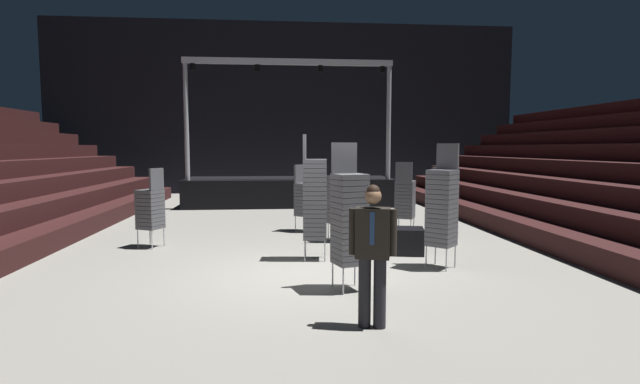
{
  "coord_description": "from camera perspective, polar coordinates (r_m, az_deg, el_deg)",
  "views": [
    {
      "loc": [
        -0.46,
        -8.06,
        2.14
      ],
      "look_at": [
        0.26,
        -0.07,
        1.4
      ],
      "focal_mm": 26.92,
      "sensor_mm": 36.0,
      "label": 1
    }
  ],
  "objects": [
    {
      "name": "chair_stack_mid_centre",
      "position": [
        7.17,
        3.51,
        -3.0
      ],
      "size": [
        0.55,
        0.55,
        2.22
      ],
      "rotation": [
        0.0,
        0.0,
        3.44
      ],
      "color": "#B2B5BA",
      "rests_on": "ground_plane"
    },
    {
      "name": "chair_stack_front_left",
      "position": [
        11.03,
        14.5,
        -1.57
      ],
      "size": [
        0.45,
        0.45,
        1.71
      ],
      "rotation": [
        0.0,
        0.0,
        4.69
      ],
      "color": "#B2B5BA",
      "rests_on": "ground_plane"
    },
    {
      "name": "chair_stack_mid_right",
      "position": [
        8.76,
        14.31,
        -1.64
      ],
      "size": [
        0.62,
        0.62,
        2.22
      ],
      "rotation": [
        0.0,
        0.0,
        2.38
      ],
      "color": "#B2B5BA",
      "rests_on": "ground_plane"
    },
    {
      "name": "ground_plane",
      "position": [
        8.36,
        -1.88,
        -9.91
      ],
      "size": [
        22.0,
        30.0,
        0.1
      ],
      "primitive_type": "cube",
      "color": "gray"
    },
    {
      "name": "equipment_road_case",
      "position": [
        9.91,
        9.58,
        -5.73
      ],
      "size": [
        1.01,
        0.78,
        0.52
      ],
      "primitive_type": "cube",
      "rotation": [
        0.0,
        0.0,
        -0.22
      ],
      "color": "black",
      "rests_on": "ground_plane"
    },
    {
      "name": "chair_stack_rear_centre",
      "position": [
        10.99,
        2.37,
        -0.77
      ],
      "size": [
        0.58,
        0.58,
        1.96
      ],
      "rotation": [
        0.0,
        0.0,
        0.42
      ],
      "color": "#B2B5BA",
      "rests_on": "ground_plane"
    },
    {
      "name": "man_with_tie",
      "position": [
        5.72,
        6.27,
        -6.58
      ],
      "size": [
        0.57,
        0.33,
        1.71
      ],
      "rotation": [
        0.0,
        0.0,
        2.88
      ],
      "color": "black",
      "rests_on": "ground_plane"
    },
    {
      "name": "stage_riser",
      "position": [
        18.03,
        -3.7,
        0.38
      ],
      "size": [
        7.58,
        2.55,
        5.21
      ],
      "color": "black",
      "rests_on": "ground_plane"
    },
    {
      "name": "chair_stack_front_right",
      "position": [
        12.28,
        -1.76,
        -0.72
      ],
      "size": [
        0.61,
        0.61,
        1.71
      ],
      "rotation": [
        0.0,
        0.0,
        4.08
      ],
      "color": "#B2B5BA",
      "rests_on": "ground_plane"
    },
    {
      "name": "arena_end_wall",
      "position": [
        23.14,
        -4.08,
        9.87
      ],
      "size": [
        22.0,
        0.3,
        8.0
      ],
      "primitive_type": "cube",
      "color": "black",
      "rests_on": "ground_plane"
    },
    {
      "name": "chair_stack_rear_left",
      "position": [
        10.93,
        -19.51,
        -1.77
      ],
      "size": [
        0.59,
        0.59,
        1.71
      ],
      "rotation": [
        0.0,
        0.0,
        1.11
      ],
      "color": "#B2B5BA",
      "rests_on": "ground_plane"
    },
    {
      "name": "chair_stack_rear_right",
      "position": [
        9.12,
        -0.64,
        -0.68
      ],
      "size": [
        0.48,
        0.48,
        2.39
      ],
      "rotation": [
        0.0,
        0.0,
        4.62
      ],
      "color": "#B2B5BA",
      "rests_on": "ground_plane"
    },
    {
      "name": "chair_stack_mid_left",
      "position": [
        12.04,
        10.07,
        -0.72
      ],
      "size": [
        0.59,
        0.59,
        1.79
      ],
      "rotation": [
        0.0,
        0.0,
        5.82
      ],
      "color": "#B2B5BA",
      "rests_on": "ground_plane"
    }
  ]
}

